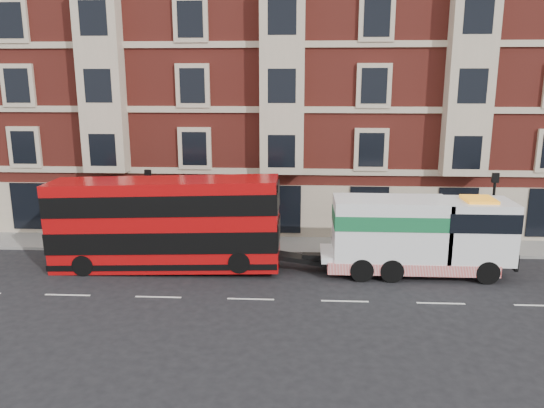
{
  "coord_description": "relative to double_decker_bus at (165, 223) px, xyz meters",
  "views": [
    {
      "loc": [
        2.07,
        -20.98,
        9.14
      ],
      "look_at": [
        0.69,
        4.0,
        3.25
      ],
      "focal_mm": 35.0,
      "sensor_mm": 36.0,
      "label": 1
    }
  ],
  "objects": [
    {
      "name": "ground",
      "position": [
        4.49,
        -3.5,
        -2.37
      ],
      "size": [
        120.0,
        120.0,
        0.0
      ],
      "primitive_type": "plane",
      "color": "black",
      "rests_on": "ground"
    },
    {
      "name": "sidewalk",
      "position": [
        4.49,
        4.0,
        -2.3
      ],
      "size": [
        90.0,
        3.0,
        0.15
      ],
      "primitive_type": "cube",
      "color": "slate",
      "rests_on": "ground"
    },
    {
      "name": "victorian_terrace",
      "position": [
        4.99,
        11.5,
        7.69
      ],
      "size": [
        45.0,
        12.0,
        20.4
      ],
      "color": "maroon",
      "rests_on": "ground"
    },
    {
      "name": "lamp_post_west",
      "position": [
        -1.51,
        2.7,
        0.3
      ],
      "size": [
        0.35,
        0.15,
        4.35
      ],
      "color": "black",
      "rests_on": "sidewalk"
    },
    {
      "name": "lamp_post_east",
      "position": [
        16.49,
        2.7,
        0.3
      ],
      "size": [
        0.35,
        0.15,
        4.35
      ],
      "color": "black",
      "rests_on": "sidewalk"
    },
    {
      "name": "double_decker_bus",
      "position": [
        0.0,
        0.0,
        0.0
      ],
      "size": [
        11.07,
        2.54,
        4.48
      ],
      "color": "#AF090B",
      "rests_on": "ground"
    },
    {
      "name": "tow_truck",
      "position": [
        12.06,
        0.0,
        -0.42
      ],
      "size": [
        8.86,
        2.62,
        3.69
      ],
      "color": "white",
      "rests_on": "ground"
    },
    {
      "name": "pedestrian",
      "position": [
        -1.65,
        3.94,
        -1.35
      ],
      "size": [
        0.75,
        0.63,
        1.76
      ],
      "primitive_type": "imported",
      "rotation": [
        0.0,
        0.0,
        -0.39
      ],
      "color": "#192433",
      "rests_on": "sidewalk"
    }
  ]
}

